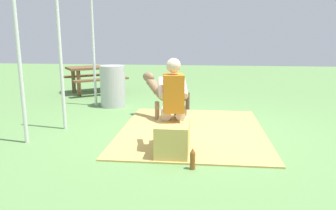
{
  "coord_description": "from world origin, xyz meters",
  "views": [
    {
      "loc": [
        -5.38,
        -0.28,
        1.68
      ],
      "look_at": [
        -0.27,
        0.25,
        0.55
      ],
      "focal_mm": 35.31,
      "sensor_mm": 36.0,
      "label": 1
    }
  ],
  "objects": [
    {
      "name": "ground_plane",
      "position": [
        0.0,
        0.0,
        0.0
      ],
      "size": [
        24.0,
        24.0,
        0.0
      ],
      "primitive_type": "plane",
      "color": "#608C4C"
    },
    {
      "name": "tent_pole_left",
      "position": [
        -0.73,
        2.42,
        1.24
      ],
      "size": [
        0.06,
        0.06,
        2.48
      ],
      "primitive_type": "cylinder",
      "color": "silver",
      "rests_on": "ground"
    },
    {
      "name": "picnic_bench",
      "position": [
        3.65,
        2.73,
        0.58
      ],
      "size": [
        1.93,
        1.98,
        0.75
      ],
      "color": "brown",
      "rests_on": "ground"
    },
    {
      "name": "water_barrel",
      "position": [
        1.96,
        1.77,
        0.47
      ],
      "size": [
        0.58,
        0.58,
        0.95
      ],
      "primitive_type": "cylinder",
      "color": "#B2B2B7",
      "rests_on": "ground"
    },
    {
      "name": "pony_standing",
      "position": [
        0.73,
        0.37,
        0.55
      ],
      "size": [
        1.05,
        1.07,
        0.91
      ],
      "color": "#8C6B4C",
      "rests_on": "ground"
    },
    {
      "name": "person_seated",
      "position": [
        -0.8,
        0.13,
        0.74
      ],
      "size": [
        0.7,
        0.48,
        1.34
      ],
      "color": "beige",
      "rests_on": "ground"
    },
    {
      "name": "soda_bottle",
      "position": [
        -1.48,
        -0.18,
        0.14
      ],
      "size": [
        0.07,
        0.07,
        0.28
      ],
      "color": "brown",
      "rests_on": "ground"
    },
    {
      "name": "tent_pole_mid",
      "position": [
        0.06,
        2.13,
        1.24
      ],
      "size": [
        0.06,
        0.06,
        2.48
      ],
      "primitive_type": "cylinder",
      "color": "silver",
      "rests_on": "ground"
    },
    {
      "name": "hay_bale",
      "position": [
        -0.96,
        0.11,
        0.23
      ],
      "size": [
        0.73,
        0.45,
        0.46
      ],
      "primitive_type": "cube",
      "color": "tan",
      "rests_on": "ground"
    },
    {
      "name": "hay_patch",
      "position": [
        0.15,
        -0.13,
        0.01
      ],
      "size": [
        3.03,
        2.46,
        0.02
      ],
      "primitive_type": "cube",
      "color": "tan",
      "rests_on": "ground"
    },
    {
      "name": "tent_pole_right",
      "position": [
        2.01,
        2.2,
        1.24
      ],
      "size": [
        0.06,
        0.06,
        2.48
      ],
      "primitive_type": "cylinder",
      "color": "silver",
      "rests_on": "ground"
    }
  ]
}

